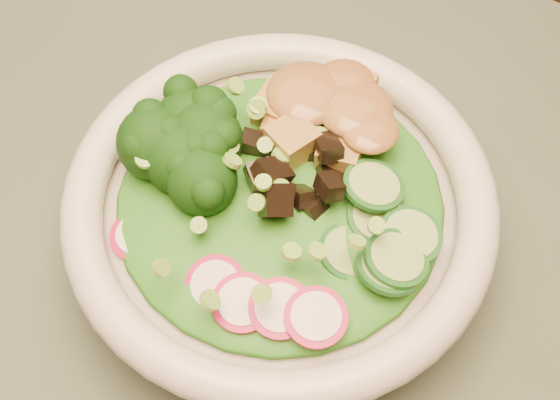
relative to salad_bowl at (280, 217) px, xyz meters
The scene contains 9 objects.
salad_bowl is the anchor object (origin of this frame).
lettuce_bed 0.02m from the salad_bowl, 90.00° to the right, with size 0.18×0.18×0.02m, color #1C6415.
broccoli_florets 0.07m from the salad_bowl, behind, with size 0.07×0.06×0.04m, color black, non-canonical shape.
radish_slices 0.06m from the salad_bowl, 80.49° to the right, with size 0.10×0.04×0.02m, color #A30C3C, non-canonical shape.
cucumber_slices 0.07m from the salad_bowl, ahead, with size 0.06×0.06×0.03m, color #8FB464, non-canonical shape.
mushroom_heap 0.03m from the salad_bowl, 96.96° to the left, with size 0.06×0.06×0.04m, color black, non-canonical shape.
tofu_cubes 0.06m from the salad_bowl, 95.47° to the left, with size 0.08×0.05×0.03m, color #A68337, non-canonical shape.
peanut_sauce 0.07m from the salad_bowl, 95.47° to the left, with size 0.06×0.05×0.01m, color brown.
scallion_garnish 0.04m from the salad_bowl, 90.00° to the right, with size 0.17×0.17×0.02m, color #74AA3C, non-canonical shape.
Camera 1 is at (0.35, -0.08, 1.17)m, focal length 50.00 mm.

